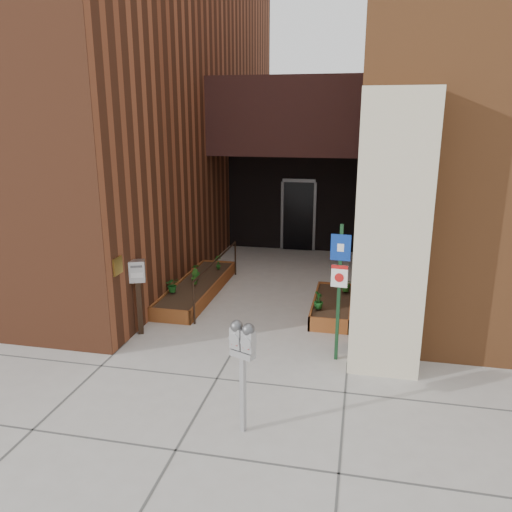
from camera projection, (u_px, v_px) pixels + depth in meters
The scene contains 15 objects.
ground at pixel (233, 351), 8.81m from camera, with size 80.00×80.00×0.00m, color #9E9991.
architecture at pixel (286, 81), 14.01m from camera, with size 20.00×14.60×10.00m.
planter_left at pixel (198, 288), 11.63m from camera, with size 0.90×3.60×0.30m.
planter_right at pixel (332, 306), 10.52m from camera, with size 0.80×2.20×0.30m.
handrail at pixel (217, 265), 11.32m from camera, with size 0.04×3.34×0.90m.
parking_meter at pixel (243, 348), 6.25m from camera, with size 0.36×0.24×1.54m.
sign_post at pixel (339, 279), 8.11m from camera, with size 0.32×0.09×2.35m.
payment_dropbox at pixel (138, 281), 9.24m from camera, with size 0.34×0.30×1.45m.
shrub_left_a at pixel (173, 285), 10.86m from camera, with size 0.30×0.30×0.33m, color #1A5B1D.
shrub_left_b at pixel (194, 276), 11.38m from camera, with size 0.19×0.19×0.35m, color #295C1A.
shrub_left_c at pixel (196, 271), 11.76m from camera, with size 0.19×0.19×0.35m, color #1D5618.
shrub_left_d at pixel (218, 262), 12.50m from camera, with size 0.19×0.19×0.36m, color #1C5618.
shrub_right_a at pixel (318, 300), 9.91m from camera, with size 0.19×0.19×0.34m, color #19591E.
shrub_right_b at pixel (319, 299), 9.95m from camera, with size 0.19×0.19×0.37m, color #1E5017.
shrub_right_c at pixel (346, 285), 10.87m from camera, with size 0.29×0.29×0.32m, color #1E5718.
Camera 1 is at (2.09, -7.77, 3.98)m, focal length 35.00 mm.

